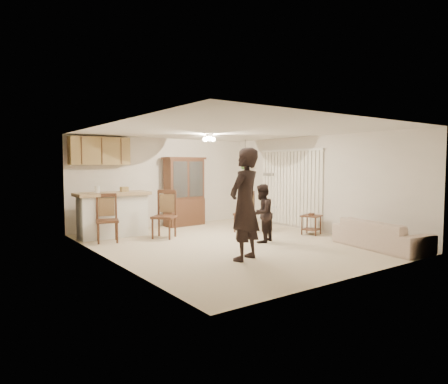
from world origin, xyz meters
TOP-DOWN VIEW (x-y plane):
  - floor at (0.00, 0.00)m, footprint 6.50×6.50m
  - ceiling at (0.00, 0.00)m, footprint 5.50×6.50m
  - wall_back at (0.00, 3.25)m, footprint 5.50×0.02m
  - wall_front at (0.00, -3.25)m, footprint 5.50×0.02m
  - wall_left at (-2.75, 0.00)m, footprint 0.02×6.50m
  - wall_right at (2.75, 0.00)m, footprint 0.02×6.50m
  - breakfast_bar at (-1.85, 2.35)m, footprint 1.60×0.55m
  - bar_top at (-1.85, 2.35)m, footprint 1.75×0.70m
  - upper_cabinets at (-1.90, 3.07)m, footprint 1.50×0.34m
  - vertical_blinds at (2.71, 0.90)m, footprint 0.06×2.30m
  - ceiling_fixture at (0.20, 1.20)m, footprint 0.36×0.36m
  - hanging_plant at (2.30, 2.40)m, footprint 0.43×0.37m
  - plant_cord at (2.30, 2.40)m, footprint 0.01×0.01m
  - sofa at (2.21, -2.24)m, footprint 1.01×1.96m
  - adult at (-0.72, -1.35)m, footprint 0.77×0.64m
  - child at (0.64, -0.27)m, footprint 0.81×0.74m
  - china_hutch at (0.49, 2.94)m, footprint 1.28×0.57m
  - side_table at (2.31, -0.25)m, footprint 0.58×0.58m
  - chair_bar at (-2.19, 1.78)m, footprint 0.60×0.60m
  - chair_hutch_left at (-0.91, 1.49)m, footprint 0.71×0.71m
  - chair_hutch_right at (1.21, 1.08)m, footprint 0.65×0.65m
  - controller_adult at (-0.55, -1.80)m, footprint 0.11×0.19m
  - controller_child at (0.77, -0.55)m, footprint 0.08×0.12m

SIDE VIEW (x-z plane):
  - floor at x=0.00m, z-range 0.00..0.00m
  - side_table at x=2.31m, z-range -0.02..0.53m
  - chair_hutch_right at x=1.21m, z-range -0.23..0.83m
  - chair_bar at x=-2.19m, z-range -0.24..0.86m
  - chair_hutch_left at x=-0.91m, z-range -0.25..0.89m
  - sofa at x=2.21m, z-range 0.00..0.73m
  - breakfast_bar at x=-1.85m, z-range 0.00..1.00m
  - child at x=0.64m, z-range 0.00..1.35m
  - controller_child at x=0.77m, z-range 0.79..0.83m
  - adult at x=-0.72m, z-range 0.00..1.80m
  - china_hutch at x=0.49m, z-range -0.01..1.95m
  - bar_top at x=-1.85m, z-range 1.01..1.09m
  - vertical_blinds at x=2.71m, z-range 0.05..2.15m
  - wall_back at x=0.00m, z-range 0.00..2.50m
  - wall_front at x=0.00m, z-range 0.00..2.50m
  - wall_left at x=-2.75m, z-range 0.00..2.50m
  - wall_right at x=2.75m, z-range 0.00..2.50m
  - controller_adult at x=-0.55m, z-range 1.56..1.61m
  - hanging_plant at x=2.30m, z-range 1.61..2.09m
  - upper_cabinets at x=-1.90m, z-range 1.75..2.45m
  - plant_cord at x=2.30m, z-range 1.85..2.50m
  - ceiling_fixture at x=0.20m, z-range 2.30..2.50m
  - ceiling at x=0.00m, z-range 2.49..2.51m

